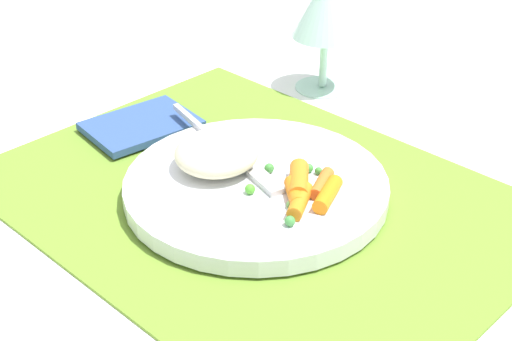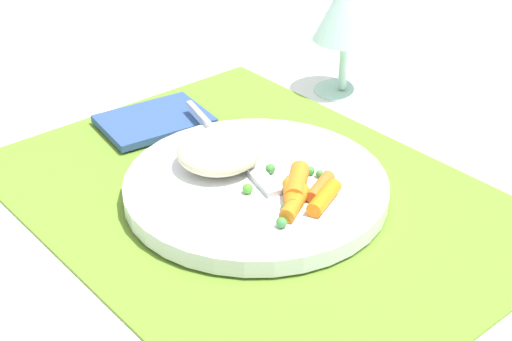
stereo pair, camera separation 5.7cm
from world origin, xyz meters
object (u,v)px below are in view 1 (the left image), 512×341
Objects in this scene: napkin at (141,125)px; carrot_portion at (307,189)px; plate at (256,187)px; wine_glass at (326,8)px; rice_mound at (217,153)px; fork at (231,155)px.

carrot_portion is at bearing 0.91° from napkin.
carrot_portion is at bearing 12.61° from plate.
plate is 2.16× the size of napkin.
plate is 1.71× the size of wine_glass.
wine_glass is (-0.07, 0.25, 0.06)m from rice_mound.
rice_mound is at bearing -73.43° from wine_glass.
wine_glass is (-0.17, 0.23, 0.07)m from carrot_portion.
plate is at bearing -2.53° from napkin.
napkin is (-0.14, 0.02, -0.03)m from rice_mound.
fork is (-0.10, 0.00, -0.00)m from carrot_portion.
plate is 3.05× the size of carrot_portion.
rice_mound is 0.56× the size of wine_glass.
carrot_portion is 0.40× the size of fork.
rice_mound is 0.03m from fork.
carrot_portion is (0.05, 0.01, 0.02)m from plate.
fork reaches higher than napkin.
fork is (-0.00, 0.02, -0.01)m from rice_mound.
wine_glass is (-0.12, 0.24, 0.09)m from plate.
rice_mound is (-0.04, -0.01, 0.02)m from plate.
carrot_portion is 0.29m from wine_glass.
rice_mound is 0.40× the size of fork.
wine_glass reaches higher than plate.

